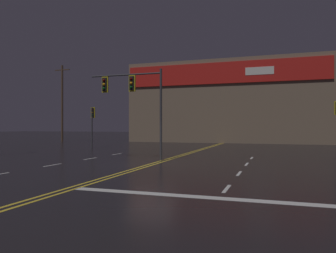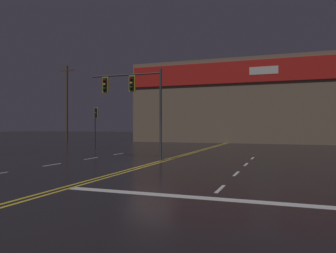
% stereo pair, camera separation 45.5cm
% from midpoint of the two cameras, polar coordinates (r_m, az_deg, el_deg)
% --- Properties ---
extents(ground_plane, '(200.00, 200.00, 0.00)m').
position_cam_midpoint_polar(ground_plane, '(17.25, -2.47, -6.65)').
color(ground_plane, black).
extents(road_markings, '(14.10, 60.00, 0.01)m').
position_cam_midpoint_polar(road_markings, '(15.73, -1.24, -7.28)').
color(road_markings, gold).
rests_on(road_markings, ground).
extents(traffic_signal_median, '(4.68, 0.36, 5.40)m').
position_cam_midpoint_polar(traffic_signal_median, '(20.02, -5.77, 6.08)').
color(traffic_signal_median, '#38383D').
rests_on(traffic_signal_median, ground).
extents(traffic_signal_corner_northwest, '(0.42, 0.36, 3.81)m').
position_cam_midpoint_polar(traffic_signal_corner_northwest, '(31.44, -12.10, 1.45)').
color(traffic_signal_corner_northwest, '#38383D').
rests_on(traffic_signal_corner_northwest, ground).
extents(building_backdrop, '(24.73, 10.23, 10.25)m').
position_cam_midpoint_polar(building_backdrop, '(44.88, 11.48, 4.00)').
color(building_backdrop, '#7A6651').
rests_on(building_backdrop, ground).
extents(utility_pole_row, '(45.43, 0.26, 10.11)m').
position_cam_midpoint_polar(utility_pole_row, '(37.14, 10.27, 4.82)').
color(utility_pole_row, '#4C3828').
rests_on(utility_pole_row, ground).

